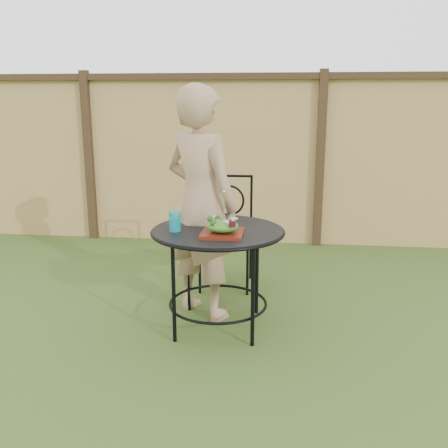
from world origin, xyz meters
name	(u,v)px	position (x,y,z in m)	size (l,w,h in m)	color
ground	(157,320)	(0.00, 0.00, 0.00)	(60.00, 60.00, 0.00)	#244215
fence	(202,158)	(0.00, 2.19, 0.95)	(8.00, 0.12, 1.90)	tan
patio_table	(218,249)	(0.46, -0.05, 0.59)	(0.92, 0.92, 0.72)	black
patio_chair	(227,228)	(0.43, 0.82, 0.50)	(0.46, 0.46, 0.95)	black
diner	(201,204)	(0.31, 0.18, 0.85)	(0.62, 0.41, 1.70)	#9E7A5A
salad_plate	(222,233)	(0.51, -0.20, 0.74)	(0.27, 0.27, 0.02)	#430C09
salad	(222,226)	(0.51, -0.20, 0.79)	(0.21, 0.21, 0.08)	#235614
fork	(224,206)	(0.52, -0.20, 0.92)	(0.01, 0.01, 0.18)	silver
drinking_glass	(175,221)	(0.18, -0.13, 0.79)	(0.08, 0.08, 0.14)	#0C8A8F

